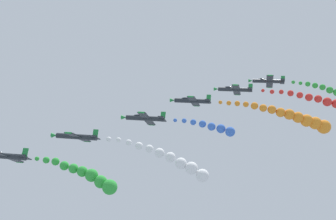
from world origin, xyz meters
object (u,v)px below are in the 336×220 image
object	(u,v)px
airplane_right_outer	(234,89)
airplane_left_outer	(192,101)
airplane_right_inner	(144,118)
airplane_lead	(4,156)
airplane_trailing	(268,81)
airplane_left_inner	(76,136)

from	to	relation	value
airplane_right_outer	airplane_left_outer	bearing A→B (deg)	138.10
airplane_right_outer	airplane_right_inner	bearing A→B (deg)	141.92
airplane_lead	airplane_right_outer	size ratio (longest dim) A/B	1.00
airplane_left_outer	airplane_trailing	xyz separation A→B (m)	(22.31, -18.45, 3.16)
airplane_right_inner	airplane_left_outer	xyz separation A→B (m)	(12.49, -8.56, 2.45)
airplane_left_outer	airplane_lead	bearing A→B (deg)	141.28
airplane_lead	airplane_left_outer	size ratio (longest dim) A/B	1.00
airplane_left_inner	airplane_right_outer	size ratio (longest dim) A/B	1.00
airplane_right_inner	airplane_trailing	bearing A→B (deg)	-37.82
airplane_left_outer	airplane_right_outer	bearing A→B (deg)	-41.90
airplane_lead	airplane_left_outer	world-z (taller)	airplane_left_outer
airplane_left_inner	airplane_left_outer	xyz separation A→B (m)	(24.09, -19.93, 4.62)
airplane_left_inner	airplane_right_inner	distance (m)	16.39
airplane_right_outer	airplane_trailing	size ratio (longest dim) A/B	1.00
airplane_trailing	airplane_right_outer	bearing A→B (deg)	142.74
airplane_lead	airplane_trailing	bearing A→B (deg)	-39.06
airplane_left_outer	airplane_trailing	size ratio (longest dim) A/B	1.00
airplane_right_inner	airplane_right_outer	bearing A→B (deg)	-38.08
airplane_lead	airplane_left_outer	distance (m)	46.33
airplane_left_outer	airplane_trailing	distance (m)	29.13
airplane_left_inner	airplane_left_outer	size ratio (longest dim) A/B	1.00
airplane_lead	airplane_trailing	world-z (taller)	airplane_trailing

